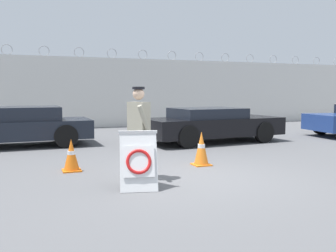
% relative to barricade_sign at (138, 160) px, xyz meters
% --- Properties ---
extents(ground_plane, '(90.00, 90.00, 0.00)m').
position_rel_barricade_sign_xyz_m(ground_plane, '(1.32, 0.38, -0.50)').
color(ground_plane, '#5B5B5E').
extents(perimeter_wall, '(36.00, 0.30, 3.74)m').
position_rel_barricade_sign_xyz_m(perimeter_wall, '(1.32, 11.53, 1.15)').
color(perimeter_wall, silver).
rests_on(perimeter_wall, ground_plane).
extents(barricade_sign, '(0.79, 0.88, 1.02)m').
position_rel_barricade_sign_xyz_m(barricade_sign, '(0.00, 0.00, 0.00)').
color(barricade_sign, white).
rests_on(barricade_sign, ground_plane).
extents(security_guard, '(0.40, 0.69, 1.79)m').
position_rel_barricade_sign_xyz_m(security_guard, '(0.23, 0.74, 0.50)').
color(security_guard, '#514C42').
rests_on(security_guard, ground_plane).
extents(traffic_cone_near, '(0.39, 0.39, 0.69)m').
position_rel_barricade_sign_xyz_m(traffic_cone_near, '(-0.94, 1.86, -0.16)').
color(traffic_cone_near, orange).
rests_on(traffic_cone_near, ground_plane).
extents(traffic_cone_mid, '(0.39, 0.39, 0.78)m').
position_rel_barricade_sign_xyz_m(traffic_cone_mid, '(1.93, 1.45, -0.12)').
color(traffic_cone_mid, orange).
rests_on(traffic_cone_mid, ground_plane).
extents(parked_car_front_coupe, '(4.47, 2.02, 1.23)m').
position_rel_barricade_sign_xyz_m(parked_car_front_coupe, '(-2.05, 6.15, 0.13)').
color(parked_car_front_coupe, black).
rests_on(parked_car_front_coupe, ground_plane).
extents(parked_car_rear_sedan, '(4.77, 2.27, 1.15)m').
position_rel_barricade_sign_xyz_m(parked_car_rear_sedan, '(4.00, 4.92, 0.10)').
color(parked_car_rear_sedan, black).
rests_on(parked_car_rear_sedan, ground_plane).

